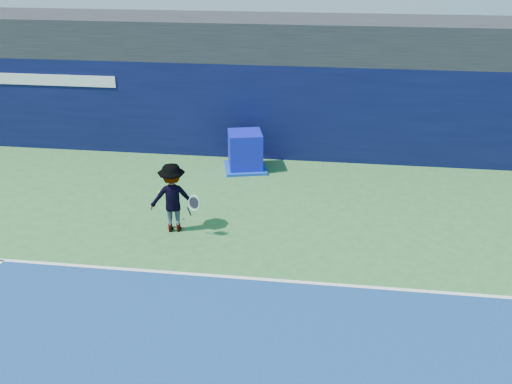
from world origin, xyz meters
TOP-DOWN VIEW (x-y plane):
  - ground at (0.00, 0.00)m, footprint 80.00×80.00m
  - baseline at (0.00, 3.00)m, footprint 24.00×0.10m
  - stadium_band at (0.00, 11.50)m, footprint 36.00×3.00m
  - back_wall_assembly at (-0.00, 10.50)m, footprint 36.00×1.03m
  - equipment_cart at (-0.49, 9.08)m, footprint 1.49×1.49m
  - tennis_player at (-1.59, 4.92)m, footprint 1.36×0.85m
  - tennis_ball at (-2.03, 5.25)m, footprint 0.07×0.07m

SIDE VIEW (x-z plane):
  - ground at x=0.00m, z-range 0.00..0.00m
  - baseline at x=0.00m, z-range 0.01..0.01m
  - equipment_cart at x=-0.49m, z-range -0.05..1.13m
  - tennis_ball at x=-2.03m, z-range 0.80..0.87m
  - tennis_player at x=-1.59m, z-range 0.00..1.72m
  - back_wall_assembly at x=0.00m, z-range 0.00..3.00m
  - stadium_band at x=0.00m, z-range 3.00..4.20m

